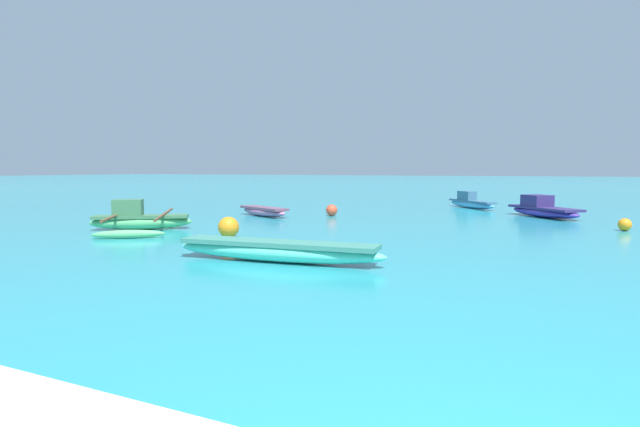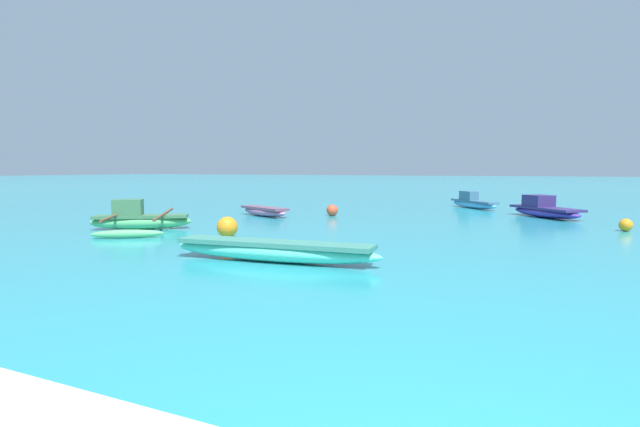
% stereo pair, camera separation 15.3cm
% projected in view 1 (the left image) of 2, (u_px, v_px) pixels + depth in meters
% --- Properties ---
extents(moored_boat_0, '(2.45, 1.58, 0.32)m').
position_uv_depth(moored_boat_0, '(264.00, 211.00, 17.08)').
color(moored_boat_0, '#B96F99').
rests_on(moored_boat_0, ground_plane).
extents(moored_boat_1, '(3.94, 0.94, 0.36)m').
position_uv_depth(moored_boat_1, '(277.00, 250.00, 8.70)').
color(moored_boat_1, '#5AE4C3').
rests_on(moored_boat_1, ground_plane).
extents(moored_boat_2, '(2.36, 2.66, 0.69)m').
position_uv_depth(moored_boat_2, '(471.00, 202.00, 20.62)').
color(moored_boat_2, '#56A5DB').
rests_on(moored_boat_2, ground_plane).
extents(moored_boat_3, '(2.58, 2.82, 0.73)m').
position_uv_depth(moored_boat_3, '(543.00, 209.00, 16.76)').
color(moored_boat_3, '#452F9A').
rests_on(moored_boat_3, ground_plane).
extents(moored_boat_4, '(3.48, 3.97, 0.81)m').
position_uv_depth(moored_boat_4, '(139.00, 220.00, 13.31)').
color(moored_boat_4, '#5BBB71').
rests_on(moored_boat_4, ground_plane).
extents(mooring_buoy_0, '(0.33, 0.33, 0.33)m').
position_uv_depth(mooring_buoy_0, '(625.00, 225.00, 13.01)').
color(mooring_buoy_0, orange).
rests_on(mooring_buoy_0, ground_plane).
extents(mooring_buoy_1, '(0.49, 0.49, 0.49)m').
position_uv_depth(mooring_buoy_1, '(229.00, 227.00, 11.73)').
color(mooring_buoy_1, orange).
rests_on(mooring_buoy_1, ground_plane).
extents(mooring_buoy_2, '(0.40, 0.40, 0.40)m').
position_uv_depth(mooring_buoy_2, '(332.00, 210.00, 17.18)').
color(mooring_buoy_2, '#E54C2D').
rests_on(mooring_buoy_2, ground_plane).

